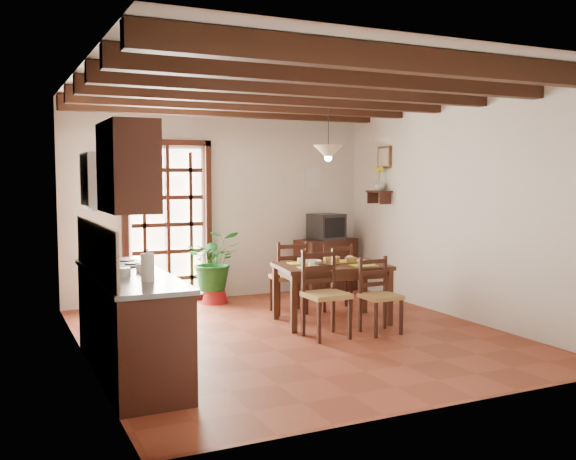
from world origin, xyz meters
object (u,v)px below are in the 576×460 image
kitchen_counter (129,322)px  chair_far_right (336,289)px  pendant_lamp (328,151)px  chair_far_left (289,290)px  dining_table (332,272)px  chair_near_left (326,310)px  crt_tv (327,227)px  chair_near_right (380,310)px  sideboard (326,266)px  potted_plant (215,263)px

kitchen_counter → chair_far_right: (3.05, 1.62, -0.19)m
pendant_lamp → chair_far_left: bearing=111.2°
chair_far_right → dining_table: bearing=75.4°
kitchen_counter → dining_table: kitchen_counter is taller
kitchen_counter → chair_near_left: 2.26m
kitchen_counter → chair_far_left: 2.95m
crt_tv → chair_far_left: bearing=-145.7°
dining_table → chair_near_right: bearing=-64.1°
crt_tv → dining_table: bearing=-126.5°
chair_far_right → chair_far_left: bearing=11.4°
kitchen_counter → chair_far_left: size_ratio=2.38×
dining_table → crt_tv: bearing=70.8°
chair_far_left → sideboard: bearing=-127.5°
chair_near_left → crt_tv: (1.34, 2.45, 0.70)m
kitchen_counter → crt_tv: kitchen_counter is taller
dining_table → chair_far_right: bearing=64.1°
chair_far_left → chair_near_left: bearing=90.7°
chair_near_right → chair_far_right: (0.18, 1.33, 0.01)m
chair_near_right → chair_far_right: chair_far_right is taller
kitchen_counter → pendant_lamp: pendant_lamp is taller
kitchen_counter → chair_far_right: bearing=27.9°
crt_tv → chair_near_left: bearing=-128.4°
kitchen_counter → sideboard: 4.54m
chair_near_right → potted_plant: bearing=113.9°
chair_near_left → sideboard: (1.34, 2.45, 0.11)m
chair_near_right → potted_plant: (-1.14, 2.44, 0.30)m
potted_plant → pendant_lamp: (0.91, -1.63, 1.51)m
kitchen_counter → crt_tv: (3.56, 2.82, 0.53)m
kitchen_counter → potted_plant: 3.23m
chair_near_left → pendant_lamp: 1.96m
crt_tv → chair_far_right: bearing=-122.6°
kitchen_counter → chair_far_left: (2.40, 1.70, -0.18)m
chair_near_left → dining_table: bearing=54.8°
chair_far_right → crt_tv: (0.51, 1.20, 0.72)m
crt_tv → pendant_lamp: size_ratio=0.62×
crt_tv → potted_plant: (-1.83, -0.09, -0.44)m
dining_table → pendant_lamp: 1.46m
crt_tv → potted_plant: 1.88m
kitchen_counter → potted_plant: potted_plant is taller
sideboard → potted_plant: (-1.83, -0.10, 0.16)m
chair_near_right → potted_plant: size_ratio=0.39×
chair_near_right → dining_table: bearing=107.1°
pendant_lamp → dining_table: bearing=-90.0°
dining_table → chair_near_left: 0.81m
chair_near_left → crt_tv: crt_tv is taller
chair_near_right → pendant_lamp: size_ratio=1.01×
chair_near_left → chair_far_right: size_ratio=1.07×
dining_table → pendant_lamp: size_ratio=1.67×
kitchen_counter → crt_tv: size_ratio=4.29×
kitchen_counter → potted_plant: bearing=57.6°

